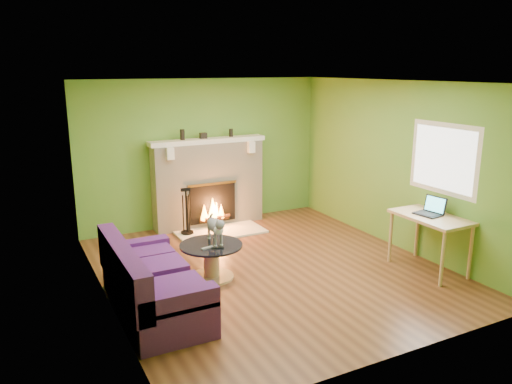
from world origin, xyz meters
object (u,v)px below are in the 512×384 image
coffee_table (211,259)px  cat (215,228)px  sofa (150,285)px  desk (431,222)px

coffee_table → cat: cat is taller
sofa → coffee_table: size_ratio=2.24×
desk → cat: cat is taller
coffee_table → cat: size_ratio=1.33×
sofa → cat: cat is taller
desk → cat: size_ratio=1.69×
sofa → cat: size_ratio=2.97×
cat → coffee_table: bearing=-141.3°
coffee_table → desk: bearing=-22.1°
sofa → coffee_table: bearing=29.1°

